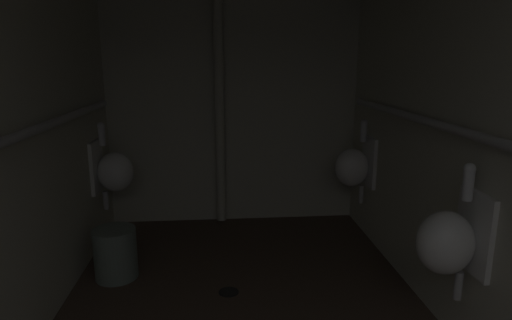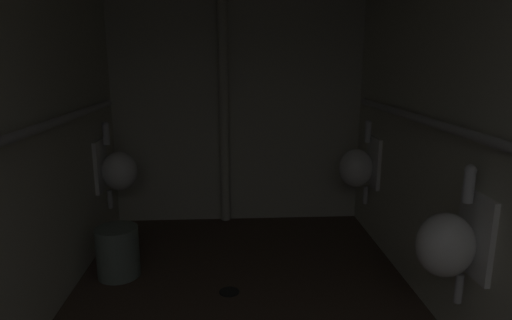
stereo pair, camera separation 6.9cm
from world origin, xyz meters
TOP-DOWN VIEW (x-y plane):
  - wall_right at (1.22, 2.19)m, footprint 0.06×4.50m
  - wall_back at (0.00, 4.41)m, footprint 2.50×0.06m
  - urinal_left_mid at (-1.04, 3.87)m, footprint 0.32×0.30m
  - urinal_right_mid at (1.04, 2.23)m, footprint 0.32×0.30m
  - urinal_right_far at (1.04, 3.85)m, footprint 0.32×0.30m
  - supply_pipe_right at (1.13, 2.20)m, footprint 0.06×3.76m
  - standpipe_back_wall at (-0.13, 4.30)m, footprint 0.09×0.09m
  - floor_drain at (-0.10, 2.95)m, footprint 0.14×0.14m
  - waste_bin at (-0.92, 3.24)m, footprint 0.31×0.31m

SIDE VIEW (x-z plane):
  - floor_drain at x=-0.10m, z-range 0.00..0.01m
  - waste_bin at x=-0.92m, z-range 0.00..0.38m
  - urinal_left_mid at x=-1.04m, z-range 0.28..1.04m
  - urinal_right_mid at x=1.04m, z-range 0.28..1.04m
  - urinal_right_far at x=1.04m, z-range 0.28..1.04m
  - wall_right at x=1.22m, z-range 0.00..2.37m
  - wall_back at x=0.00m, z-range 0.00..2.37m
  - standpipe_back_wall at x=-0.13m, z-range 0.02..2.34m
  - supply_pipe_right at x=1.13m, z-range 1.17..1.24m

